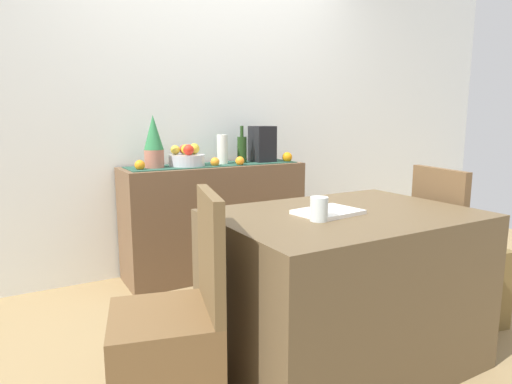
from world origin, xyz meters
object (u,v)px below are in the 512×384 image
(fruit_bowl, at_px, (187,160))
(potted_plant, at_px, (154,142))
(ceramic_vase, at_px, (222,150))
(dining_table, at_px, (343,288))
(chair_near_window, at_px, (170,357))
(wine_bottle, at_px, (242,149))
(open_book, at_px, (328,212))
(chair_by_corner, at_px, (456,276))
(sideboard_console, at_px, (215,219))
(coffee_cup, at_px, (319,209))
(coffee_maker, at_px, (262,144))

(fruit_bowl, bearing_deg, potted_plant, -180.00)
(ceramic_vase, xyz_separation_m, dining_table, (-0.07, -1.45, -0.57))
(chair_near_window, bearing_deg, ceramic_vase, 57.57)
(wine_bottle, relative_size, open_book, 1.03)
(dining_table, relative_size, chair_by_corner, 1.32)
(sideboard_console, relative_size, fruit_bowl, 5.29)
(fruit_bowl, relative_size, chair_by_corner, 0.29)
(open_book, bearing_deg, coffee_cup, -151.50)
(coffee_maker, distance_m, dining_table, 1.63)
(wine_bottle, distance_m, coffee_cup, 1.60)
(coffee_maker, xyz_separation_m, ceramic_vase, (-0.35, 0.00, -0.03))
(chair_by_corner, bearing_deg, coffee_maker, 106.98)
(open_book, bearing_deg, wine_bottle, 69.90)
(wine_bottle, relative_size, ceramic_vase, 1.29)
(ceramic_vase, distance_m, open_book, 1.47)
(fruit_bowl, distance_m, chair_near_window, 1.70)
(potted_plant, distance_m, dining_table, 1.65)
(chair_near_window, distance_m, chair_by_corner, 1.72)
(fruit_bowl, height_order, chair_by_corner, fruit_bowl)
(chair_near_window, bearing_deg, coffee_cup, -6.50)
(potted_plant, relative_size, chair_near_window, 0.41)
(fruit_bowl, bearing_deg, wine_bottle, 0.00)
(wine_bottle, relative_size, chair_by_corner, 0.32)
(coffee_maker, height_order, potted_plant, potted_plant)
(coffee_cup, distance_m, chair_by_corner, 1.20)
(chair_by_corner, bearing_deg, potted_plant, 132.09)
(fruit_bowl, xyz_separation_m, coffee_cup, (0.00, -1.53, -0.08))
(wine_bottle, xyz_separation_m, ceramic_vase, (-0.16, 0.00, 0.00))
(fruit_bowl, relative_size, wine_bottle, 0.90)
(chair_near_window, bearing_deg, fruit_bowl, 66.21)
(chair_near_window, bearing_deg, wine_bottle, 53.19)
(coffee_cup, bearing_deg, chair_by_corner, 4.30)
(sideboard_console, relative_size, wine_bottle, 4.75)
(potted_plant, bearing_deg, open_book, -76.15)
(wine_bottle, bearing_deg, fruit_bowl, 180.00)
(open_book, distance_m, coffee_cup, 0.15)
(coffee_maker, bearing_deg, chair_by_corner, -73.02)
(ceramic_vase, bearing_deg, chair_by_corner, -61.46)
(dining_table, distance_m, open_book, 0.39)
(sideboard_console, bearing_deg, potted_plant, -180.00)
(sideboard_console, relative_size, ceramic_vase, 6.11)
(chair_near_window, bearing_deg, chair_by_corner, 0.24)
(wine_bottle, height_order, ceramic_vase, wine_bottle)
(sideboard_console, distance_m, wine_bottle, 0.57)
(ceramic_vase, bearing_deg, coffee_maker, 0.00)
(wine_bottle, height_order, dining_table, wine_bottle)
(fruit_bowl, relative_size, coffee_maker, 0.91)
(fruit_bowl, xyz_separation_m, chair_near_window, (-0.64, -1.46, -0.60))
(fruit_bowl, relative_size, dining_table, 0.22)
(ceramic_vase, xyz_separation_m, chair_by_corner, (0.79, -1.45, -0.67))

